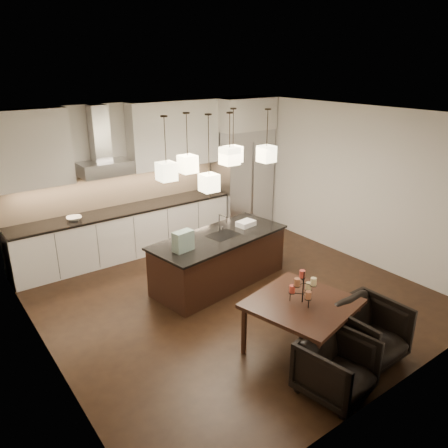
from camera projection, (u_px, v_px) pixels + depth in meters
floor at (231, 296)px, 6.93m from camera, size 5.50×5.50×0.02m
ceiling at (233, 114)px, 5.95m from camera, size 5.50×5.50×0.02m
wall_back at (146, 175)px, 8.52m from camera, size 5.50×0.02×2.80m
wall_front at (399, 284)px, 4.36m from camera, size 5.50×0.02×2.80m
wall_left at (37, 259)px, 4.91m from camera, size 0.02×5.50×2.80m
wall_right at (352, 183)px, 7.98m from camera, size 0.02×5.50×2.80m
refrigerator at (242, 179)px, 9.52m from camera, size 1.20×0.72×2.15m
fridge_panel at (243, 114)px, 9.03m from camera, size 1.26×0.72×0.65m
lower_cabinets at (128, 233)px, 8.26m from camera, size 4.21×0.62×0.88m
countertop at (126, 210)px, 8.10m from camera, size 4.21×0.66×0.04m
backsplash at (118, 189)px, 8.21m from camera, size 4.21×0.02×0.63m
upper_cab_left at (30, 149)px, 6.94m from camera, size 1.25×0.35×1.25m
upper_cab_right at (174, 134)px, 8.42m from camera, size 1.85×0.35×1.25m
hood_canopy at (105, 168)px, 7.69m from camera, size 0.90×0.52×0.24m
hood_chimney at (99, 133)px, 7.56m from camera, size 0.30×0.28×0.96m
fruit_bowl at (74, 218)px, 7.50m from camera, size 0.31×0.31×0.06m
island_body at (219, 260)px, 7.22m from camera, size 2.37×1.23×0.80m
island_top at (219, 237)px, 7.07m from camera, size 2.46×1.32×0.04m
faucet at (219, 223)px, 7.12m from camera, size 0.12×0.23×0.34m
tote_bag at (183, 241)px, 6.47m from camera, size 0.33×0.21×0.31m
food_container at (246, 223)px, 7.48m from camera, size 0.34×0.26×0.09m
dining_table at (300, 326)px, 5.50m from camera, size 1.41×1.41×0.70m
candelabra at (303, 287)px, 5.30m from camera, size 0.40×0.40×0.41m
candle_a at (309, 286)px, 5.41m from camera, size 0.09×0.09×0.09m
candle_b at (292, 289)px, 5.34m from camera, size 0.09×0.09×0.09m
candle_c at (308, 295)px, 5.20m from camera, size 0.09×0.09×0.09m
candle_d at (302, 274)px, 5.39m from camera, size 0.09×0.09×0.09m
candle_e at (297, 282)px, 5.19m from camera, size 0.09×0.09×0.09m
candle_f at (313, 282)px, 5.20m from camera, size 0.09×0.09×0.09m
armchair_left at (336, 367)px, 4.78m from camera, size 0.84×0.86×0.67m
armchair_right at (368, 332)px, 5.37m from camera, size 0.80×0.82×0.73m
pendant_a at (166, 171)px, 6.17m from camera, size 0.24×0.24×0.26m
pendant_b at (188, 164)px, 6.54m from camera, size 0.24×0.24×0.26m
pendant_c at (230, 156)px, 6.53m from camera, size 0.24×0.24×0.26m
pendant_d at (233, 154)px, 7.11m from camera, size 0.24×0.24×0.26m
pendant_e at (266, 154)px, 7.02m from camera, size 0.24×0.24×0.26m
pendant_f at (209, 183)px, 6.46m from camera, size 0.24×0.24×0.26m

